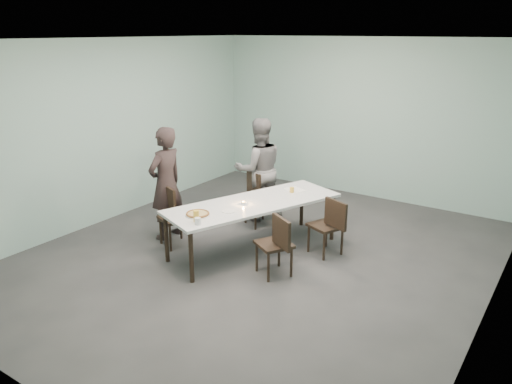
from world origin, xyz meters
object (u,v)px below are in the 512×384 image
Objects in this scene: chair_far_left at (257,195)px; diner_near at (166,184)px; table at (254,206)px; chair_near_right at (277,241)px; beer_glass at (196,216)px; chair_near_left at (172,212)px; diner_far at (259,169)px; tealight at (243,203)px; amber_tumbler at (292,190)px; water_tumbler at (198,221)px; pizza at (198,214)px; side_plate at (228,211)px; chair_far_right at (330,223)px.

diner_near is at bearing -96.42° from chair_far_left.
table is 0.91m from chair_near_right.
chair_far_left is at bearing 100.98° from beer_glass.
chair_near_left is 1.00× the size of chair_near_right.
tealight is (0.61, -1.31, -0.10)m from diner_far.
amber_tumbler is (0.42, 1.75, -0.03)m from beer_glass.
beer_glass is 0.12m from water_tumbler.
diner_near is 5.16× the size of pizza.
amber_tumbler is at bearing 76.36° from side_plate.
amber_tumbler reaches higher than tealight.
table is 0.74m from amber_tumbler.
beer_glass is at bearing -53.72° from pizza.
chair_near_left is 2.56× the size of pizza.
amber_tumbler is (-0.49, 1.23, 0.29)m from chair_near_right.
chair_near_right is at bearing -0.57° from side_plate.
tealight is (0.26, 0.70, 0.00)m from pizza.
beer_glass reaches higher than chair_near_left.
diner_far is 11.61× the size of beer_glass.
amber_tumbler is (0.55, 1.56, 0.02)m from pizza.
table is 15.27× the size of side_plate.
beer_glass is (-0.12, -0.53, 0.07)m from side_plate.
water_tumbler is at bearing -95.14° from table.
chair_far_left reaches higher than pizza.
chair_near_right is at bearing 86.66° from diner_near.
pizza is at bearing -110.29° from tealight.
chair_far_left is at bearing 114.74° from tealight.
diner_far is 2.34m from water_tumbler.
chair_far_right is at bearing 109.14° from diner_far.
beer_glass is (-1.19, -1.50, 0.32)m from chair_far_right.
pizza is at bearing 67.24° from chair_far_right.
chair_near_left is 1.73m from diner_far.
chair_near_right is (1.29, -1.46, 0.00)m from chair_far_left.
chair_near_right is at bearing 20.14° from chair_near_left.
amber_tumbler is (0.23, 0.70, 0.10)m from table.
chair_near_right is at bearing 81.52° from diner_far.
chair_far_left reaches higher than tealight.
side_plate is at bearing 61.67° from diner_far.
chair_near_right reaches higher than water_tumbler.
chair_far_left is 1.56m from side_plate.
diner_near reaches higher than chair_near_left.
diner_near is 11.69× the size of beer_glass.
chair_near_right is at bearing -68.02° from amber_tumbler.
chair_far_right reaches higher than water_tumbler.
diner_near is at bearing 149.72° from beer_glass.
beer_glass is at bearing 59.79° from chair_near_right.
pizza is at bearing 51.58° from diner_far.
side_plate is 0.60m from water_tumbler.
beer_glass is (-0.91, -0.52, 0.32)m from chair_near_right.
water_tumbler is (-1.10, -1.57, 0.29)m from chair_far_right.
chair_near_left is 1.17m from beer_glass.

